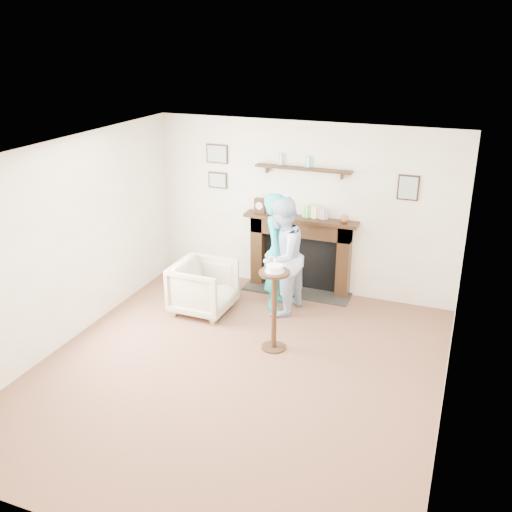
{
  "coord_description": "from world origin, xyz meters",
  "views": [
    {
      "loc": [
        2.25,
        -5.14,
        3.64
      ],
      "look_at": [
        -0.11,
        0.9,
        1.08
      ],
      "focal_mm": 40.0,
      "sensor_mm": 36.0,
      "label": 1
    }
  ],
  "objects_px": {
    "armchair": "(204,310)",
    "pedestal_table": "(274,295)",
    "woman": "(277,305)",
    "man": "(280,312)"
  },
  "relations": [
    {
      "from": "man",
      "to": "pedestal_table",
      "type": "relative_size",
      "value": 1.39
    },
    {
      "from": "man",
      "to": "pedestal_table",
      "type": "xyz_separation_m",
      "value": [
        0.25,
        -0.96,
        0.73
      ]
    },
    {
      "from": "man",
      "to": "pedestal_table",
      "type": "height_order",
      "value": "pedestal_table"
    },
    {
      "from": "armchair",
      "to": "pedestal_table",
      "type": "relative_size",
      "value": 0.67
    },
    {
      "from": "armchair",
      "to": "woman",
      "type": "relative_size",
      "value": 0.48
    },
    {
      "from": "armchair",
      "to": "woman",
      "type": "height_order",
      "value": "woman"
    },
    {
      "from": "woman",
      "to": "armchair",
      "type": "bearing_deg",
      "value": 116.36
    },
    {
      "from": "armchair",
      "to": "pedestal_table",
      "type": "xyz_separation_m",
      "value": [
        1.25,
        -0.6,
        0.73
      ]
    },
    {
      "from": "armchair",
      "to": "pedestal_table",
      "type": "distance_m",
      "value": 1.56
    },
    {
      "from": "pedestal_table",
      "to": "woman",
      "type": "bearing_deg",
      "value": 107.21
    }
  ]
}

